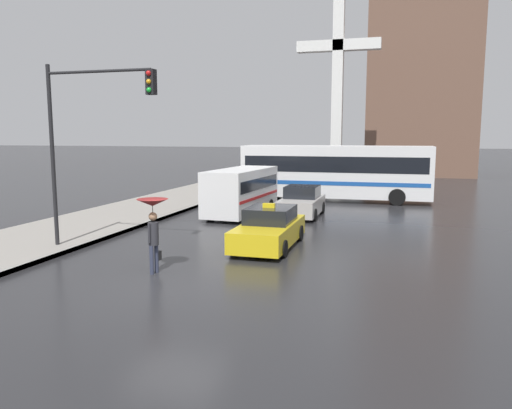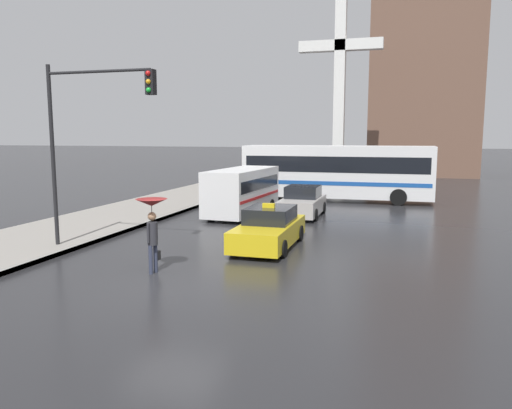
{
  "view_description": "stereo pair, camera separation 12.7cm",
  "coord_description": "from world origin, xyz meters",
  "px_view_note": "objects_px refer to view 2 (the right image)",
  "views": [
    {
      "loc": [
        5.59,
        -11.6,
        4.04
      ],
      "look_at": [
        0.33,
        6.54,
        1.4
      ],
      "focal_mm": 35.0,
      "sensor_mm": 36.0,
      "label": 1
    },
    {
      "loc": [
        5.71,
        -11.57,
        4.04
      ],
      "look_at": [
        0.33,
        6.54,
        1.4
      ],
      "focal_mm": 35.0,
      "sensor_mm": 36.0,
      "label": 2
    }
  ],
  "objects_px": {
    "monument_cross": "(340,75)",
    "city_bus": "(337,170)",
    "sedan_red": "(302,203)",
    "pedestrian_with_umbrella": "(152,216)",
    "taxi": "(269,229)",
    "traffic_light": "(89,123)",
    "ambulance_van": "(242,189)"
  },
  "relations": [
    {
      "from": "traffic_light",
      "to": "ambulance_van",
      "type": "bearing_deg",
      "value": 75.17
    },
    {
      "from": "ambulance_van",
      "to": "pedestrian_with_umbrella",
      "type": "distance_m",
      "value": 11.08
    },
    {
      "from": "traffic_light",
      "to": "monument_cross",
      "type": "relative_size",
      "value": 0.4
    },
    {
      "from": "taxi",
      "to": "city_bus",
      "type": "bearing_deg",
      "value": -92.63
    },
    {
      "from": "sedan_red",
      "to": "pedestrian_with_umbrella",
      "type": "relative_size",
      "value": 1.82
    },
    {
      "from": "pedestrian_with_umbrella",
      "to": "monument_cross",
      "type": "xyz_separation_m",
      "value": [
        1.43,
        30.88,
        7.38
      ]
    },
    {
      "from": "city_bus",
      "to": "monument_cross",
      "type": "distance_m",
      "value": 14.87
    },
    {
      "from": "taxi",
      "to": "monument_cross",
      "type": "bearing_deg",
      "value": -87.97
    },
    {
      "from": "ambulance_van",
      "to": "pedestrian_with_umbrella",
      "type": "bearing_deg",
      "value": 98.17
    },
    {
      "from": "ambulance_van",
      "to": "monument_cross",
      "type": "relative_size",
      "value": 0.37
    },
    {
      "from": "sedan_red",
      "to": "city_bus",
      "type": "height_order",
      "value": "city_bus"
    },
    {
      "from": "sedan_red",
      "to": "monument_cross",
      "type": "distance_m",
      "value": 21.16
    },
    {
      "from": "taxi",
      "to": "monument_cross",
      "type": "relative_size",
      "value": 0.28
    },
    {
      "from": "sedan_red",
      "to": "traffic_light",
      "type": "relative_size",
      "value": 0.63
    },
    {
      "from": "city_bus",
      "to": "monument_cross",
      "type": "bearing_deg",
      "value": 5.98
    },
    {
      "from": "sedan_red",
      "to": "city_bus",
      "type": "relative_size",
      "value": 0.35
    },
    {
      "from": "taxi",
      "to": "pedestrian_with_umbrella",
      "type": "xyz_separation_m",
      "value": [
        -2.37,
        -4.32,
        1.03
      ]
    },
    {
      "from": "taxi",
      "to": "sedan_red",
      "type": "bearing_deg",
      "value": -88.43
    },
    {
      "from": "taxi",
      "to": "city_bus",
      "type": "height_order",
      "value": "city_bus"
    },
    {
      "from": "sedan_red",
      "to": "monument_cross",
      "type": "bearing_deg",
      "value": -87.8
    },
    {
      "from": "monument_cross",
      "to": "city_bus",
      "type": "bearing_deg",
      "value": -83.08
    },
    {
      "from": "pedestrian_with_umbrella",
      "to": "traffic_light",
      "type": "relative_size",
      "value": 0.34
    },
    {
      "from": "sedan_red",
      "to": "city_bus",
      "type": "bearing_deg",
      "value": -97.21
    },
    {
      "from": "monument_cross",
      "to": "ambulance_van",
      "type": "bearing_deg",
      "value": -96.56
    },
    {
      "from": "taxi",
      "to": "city_bus",
      "type": "distance_m",
      "value": 13.71
    },
    {
      "from": "ambulance_van",
      "to": "pedestrian_with_umbrella",
      "type": "relative_size",
      "value": 2.67
    },
    {
      "from": "monument_cross",
      "to": "traffic_light",
      "type": "bearing_deg",
      "value": -99.22
    },
    {
      "from": "sedan_red",
      "to": "ambulance_van",
      "type": "relative_size",
      "value": 0.68
    },
    {
      "from": "taxi",
      "to": "pedestrian_with_umbrella",
      "type": "distance_m",
      "value": 5.03
    },
    {
      "from": "sedan_red",
      "to": "monument_cross",
      "type": "relative_size",
      "value": 0.25
    },
    {
      "from": "ambulance_van",
      "to": "city_bus",
      "type": "xyz_separation_m",
      "value": [
        3.85,
        6.92,
        0.58
      ]
    },
    {
      "from": "ambulance_van",
      "to": "sedan_red",
      "type": "bearing_deg",
      "value": -168.26
    }
  ]
}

